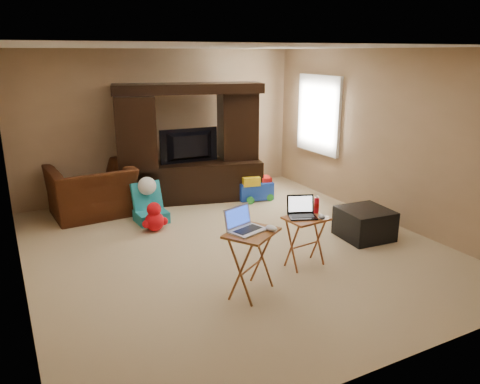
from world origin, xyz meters
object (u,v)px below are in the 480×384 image
television (191,146)px  laptop_right (303,208)px  push_toy (255,187)px  ottoman (365,223)px  recliner (92,191)px  laptop_left (248,220)px  mouse_right (322,217)px  mouse_left (271,228)px  plush_toy (154,216)px  entertainment_center (190,144)px  tray_table_left (251,263)px  tray_table_right (305,242)px  child_rocker (151,203)px  water_bottle (316,205)px

television → laptop_right: bearing=96.2°
push_toy → ottoman: 2.23m
ottoman → recliner: bearing=139.6°
laptop_left → mouse_right: size_ratio=2.94×
ottoman → laptop_left: laptop_left is taller
laptop_right → mouse_left: 0.76m
laptop_left → plush_toy: bearing=79.7°
ottoman → laptop_left: 2.31m
push_toy → mouse_left: 3.26m
entertainment_center → recliner: size_ratio=1.99×
tray_table_left → tray_table_right: tray_table_left is taller
child_rocker → plush_toy: child_rocker is taller
mouse_right → entertainment_center: bearing=96.5°
ottoman → tray_table_left: size_ratio=0.91×
mouse_left → tray_table_right: bearing=27.4°
mouse_right → water_bottle: (0.07, 0.20, 0.07)m
laptop_left → laptop_right: size_ratio=1.14×
child_rocker → tray_table_left: 2.60m
entertainment_center → television: bearing=-75.6°
plush_toy → push_toy: size_ratio=0.72×
television → entertainment_center: bearing=-87.4°
entertainment_center → ottoman: bearing=-47.1°
ottoman → laptop_right: (-1.27, -0.32, 0.52)m
television → water_bottle: 2.94m
tray_table_right → laptop_left: 1.08m
tray_table_left → tray_table_right: size_ratio=1.14×
push_toy → water_bottle: (-0.55, -2.44, 0.48)m
push_toy → mouse_right: bearing=-90.9°
mouse_left → plush_toy: bearing=103.3°
mouse_left → water_bottle: 1.00m
laptop_right → recliner: bearing=143.5°
entertainment_center → tray_table_left: bearing=-86.8°
laptop_right → water_bottle: bearing=35.8°
plush_toy → tray_table_left: size_ratio=0.62×
plush_toy → entertainment_center: bearing=47.8°
plush_toy → laptop_right: bearing=-57.8°
mouse_right → water_bottle: water_bottle is taller
child_rocker → mouse_left: mouse_left is taller
tray_table_right → mouse_left: size_ratio=4.31×
tray_table_left → television: bearing=46.0°
recliner → laptop_left: (0.96, -3.25, 0.42)m
tray_table_left → laptop_right: 0.98m
plush_toy → tray_table_right: (1.23, -1.92, 0.09)m
tray_table_right → laptop_right: bearing=148.0°
television → laptop_left: television is taller
recliner → laptop_left: laptop_left is taller
recliner → mouse_right: 3.71m
plush_toy → ottoman: size_ratio=0.68×
recliner → child_rocker: (0.71, -0.70, -0.10)m
push_toy → laptop_right: (-0.79, -2.50, 0.51)m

